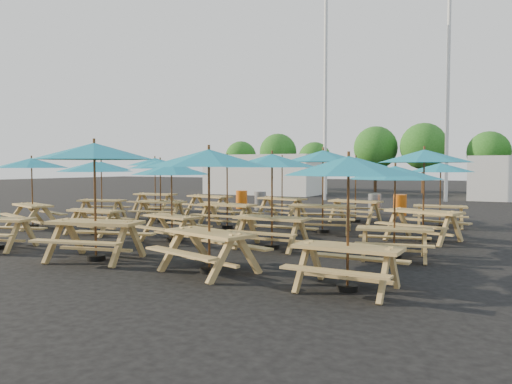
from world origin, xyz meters
The scene contains 32 objects.
ground centered at (0.00, 0.00, 0.00)m, with size 120.00×120.00×0.00m, color black.
picnic_unit_1 centered at (-5.83, -3.03, 2.00)m, with size 2.90×2.90×2.29m.
picnic_unit_2 centered at (-5.79, -0.03, 1.92)m, with size 2.70×2.70×2.19m.
picnic_unit_3 centered at (-5.99, 3.36, 2.09)m, with size 2.52×2.52×2.38m.
picnic_unit_5 centered at (-2.86, -3.19, 1.90)m, with size 2.22×2.22×2.17m.
picnic_unit_6 centered at (-3.18, 0.21, 1.98)m, with size 2.71×2.71×2.26m.
picnic_unit_7 centered at (-2.94, 3.03, 2.12)m, with size 2.84×2.84×2.42m.
picnic_unit_8 centered at (0.18, -6.17, 2.21)m, with size 3.02×3.02×2.52m.
picnic_unit_9 centered at (0.01, -3.31, 1.83)m, with size 2.51×2.51×2.09m.
picnic_unit_10 centered at (-0.18, -0.15, 2.06)m, with size 2.41×2.41×2.35m.
picnic_unit_11 centered at (0.12, 3.41, 2.07)m, with size 2.77×2.77×2.36m.
picnic_unit_12 centered at (3.01, -6.09, 2.05)m, with size 2.92×2.92×2.34m.
picnic_unit_13 centered at (2.85, -3.06, 2.03)m, with size 2.34×2.34×2.32m.
picnic_unit_14 centered at (2.94, 0.23, 2.19)m, with size 3.06×3.06×2.50m.
picnic_unit_15 centered at (2.99, 3.46, 2.04)m, with size 2.57×2.57×2.33m.
picnic_unit_16 centered at (5.73, -6.20, 1.92)m, with size 2.22×2.22×2.19m.
picnic_unit_17 centered at (5.79, -3.07, 1.78)m, with size 2.40×2.40×2.03m.
picnic_unit_18 centered at (5.90, -0.11, 2.16)m, with size 3.11×3.11×2.47m.
picnic_unit_19 centered at (5.87, 3.34, 1.86)m, with size 2.43×2.43×2.13m.
waste_bin_0 centered at (-3.43, 6.54, 0.42)m, with size 0.53×0.53×0.85m, color #D3590C.
waste_bin_1 centered at (-2.30, 6.27, 0.42)m, with size 0.53×0.53×0.85m, color gray.
waste_bin_2 centered at (2.84, 6.70, 0.42)m, with size 0.53×0.53×0.85m, color gray.
waste_bin_3 centered at (3.88, 6.70, 0.42)m, with size 0.53×0.53×0.85m, color #D3590C.
mast_0 centered at (-2.00, 14.00, 6.00)m, with size 0.20×0.20×12.00m, color silver.
mast_1 centered at (4.50, 16.00, 6.00)m, with size 0.20×0.20×12.00m, color silver.
event_tent_0 centered at (-8.00, 18.00, 1.40)m, with size 8.00×4.00×2.80m, color silver.
tree_0 centered at (-14.07, 25.25, 2.83)m, with size 2.80×2.80×4.24m.
tree_1 centered at (-9.74, 23.90, 3.15)m, with size 3.11×3.11×4.72m.
tree_2 centered at (-6.39, 23.65, 2.62)m, with size 2.59×2.59×3.93m.
tree_3 centered at (-1.75, 24.72, 3.41)m, with size 3.36×3.36×5.09m.
tree_4 centered at (1.90, 24.26, 3.46)m, with size 3.41×3.41×5.17m.
tree_5 centered at (6.22, 24.67, 2.97)m, with size 2.94×2.94×4.45m.
Camera 1 is at (8.13, -13.91, 2.01)m, focal length 35.00 mm.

